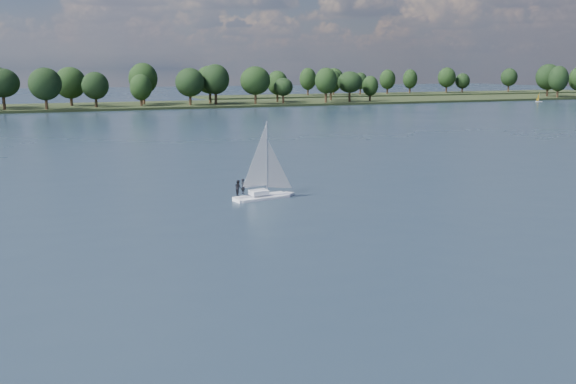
# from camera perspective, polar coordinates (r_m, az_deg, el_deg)

# --- Properties ---
(ground) EXTENTS (700.00, 700.00, 0.00)m
(ground) POSITION_cam_1_polar(r_m,az_deg,el_deg) (112.02, -10.44, 4.27)
(ground) COLOR #233342
(ground) RESTS_ON ground
(far_shore) EXTENTS (660.00, 40.00, 1.50)m
(far_shore) POSITION_cam_1_polar(r_m,az_deg,el_deg) (222.28, -16.98, 7.19)
(far_shore) COLOR black
(far_shore) RESTS_ON ground
(far_shore_back) EXTENTS (220.00, 30.00, 1.40)m
(far_shore_back) POSITION_cam_1_polar(r_m,az_deg,el_deg) (326.11, 11.39, 8.48)
(far_shore_back) COLOR black
(far_shore_back) RESTS_ON ground
(sailboat) EXTENTS (6.26, 2.74, 7.97)m
(sailboat) POSITION_cam_1_polar(r_m,az_deg,el_deg) (62.66, -2.39, 1.37)
(sailboat) COLOR white
(sailboat) RESTS_ON ground
(dinghy_orange) EXTENTS (2.58, 1.18, 4.01)m
(dinghy_orange) POSITION_cam_1_polar(r_m,az_deg,el_deg) (268.57, 21.41, 7.68)
(dinghy_orange) COLOR white
(dinghy_orange) RESTS_ON ground
(treeline) EXTENTS (562.67, 73.70, 18.19)m
(treeline) POSITION_cam_1_polar(r_m,az_deg,el_deg) (218.24, -18.21, 9.18)
(treeline) COLOR black
(treeline) RESTS_ON ground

